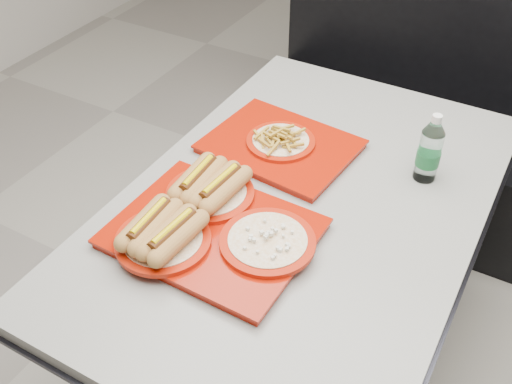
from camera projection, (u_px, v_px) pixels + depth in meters
The scene contains 6 objects.
ground at pixel (292, 362), 2.10m from camera, with size 6.00×6.00×0.00m, color gray.
diner_table at pixel (300, 243), 1.72m from camera, with size 0.92×1.42×0.75m.
booth_bench at pixel (410, 116), 2.57m from camera, with size 1.30×0.57×1.35m.
tray_near at pixel (207, 222), 1.49m from camera, with size 0.50×0.44×0.11m.
tray_far at pixel (281, 143), 1.77m from camera, with size 0.45×0.37×0.08m.
water_bottle at pixel (429, 152), 1.63m from camera, with size 0.07×0.07×0.21m.
Camera 1 is at (0.49, -1.12, 1.81)m, focal length 42.00 mm.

